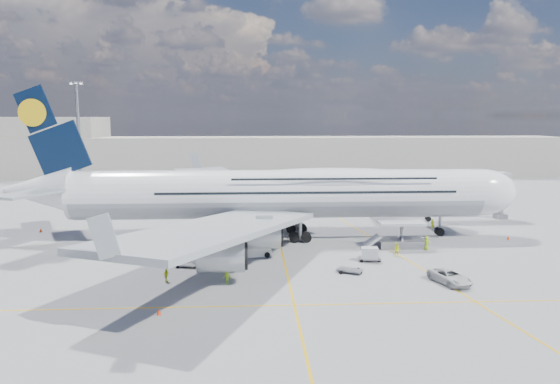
{
  "coord_description": "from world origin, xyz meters",
  "views": [
    {
      "loc": [
        -4.18,
        -71.4,
        18.5
      ],
      "look_at": [
        0.1,
        8.0,
        7.32
      ],
      "focal_mm": 35.0,
      "sensor_mm": 36.0,
      "label": 1
    }
  ],
  "objects": [
    {
      "name": "ground",
      "position": [
        0.0,
        0.0,
        0.0
      ],
      "size": [
        300.0,
        300.0,
        0.0
      ],
      "primitive_type": "plane",
      "color": "gray",
      "rests_on": "ground"
    },
    {
      "name": "taxi_line_main",
      "position": [
        0.0,
        0.0,
        0.01
      ],
      "size": [
        0.25,
        220.0,
        0.01
      ],
      "primitive_type": "cube",
      "color": "#E8AC0C",
      "rests_on": "ground"
    },
    {
      "name": "taxi_line_cross",
      "position": [
        0.0,
        -20.0,
        0.01
      ],
      "size": [
        120.0,
        0.25,
        0.01
      ],
      "primitive_type": "cube",
      "color": "#E8AC0C",
      "rests_on": "ground"
    },
    {
      "name": "taxi_line_diag",
      "position": [
        14.0,
        10.0,
        0.01
      ],
      "size": [
        14.16,
        99.06,
        0.01
      ],
      "primitive_type": "cube",
      "rotation": [
        0.0,
        0.0,
        0.14
      ],
      "color": "#E8AC0C",
      "rests_on": "ground"
    },
    {
      "name": "airliner",
      "position": [
        0.26,
        10.0,
        6.87
      ],
      "size": [
        77.26,
        79.15,
        23.71
      ],
      "color": "white",
      "rests_on": "ground"
    },
    {
      "name": "jet_bridge",
      "position": [
        29.81,
        20.94,
        6.85
      ],
      "size": [
        18.8,
        12.1,
        8.5
      ],
      "color": "#B7B7BC",
      "rests_on": "ground"
    },
    {
      "name": "cargo_loader",
      "position": [
        16.82,
        2.89,
        1.25
      ],
      "size": [
        8.53,
        3.2,
        3.67
      ],
      "color": "silver",
      "rests_on": "ground"
    },
    {
      "name": "light_mast",
      "position": [
        -40.0,
        45.0,
        13.21
      ],
      "size": [
        3.0,
        0.7,
        25.5
      ],
      "color": "gray",
      "rests_on": "ground"
    },
    {
      "name": "terminal",
      "position": [
        0.0,
        95.0,
        6.0
      ],
      "size": [
        180.0,
        16.0,
        12.0
      ],
      "primitive_type": "cube",
      "color": "#B2AD9E",
      "rests_on": "ground"
    },
    {
      "name": "hangar",
      "position": [
        -70.0,
        100.0,
        9.0
      ],
      "size": [
        40.0,
        22.0,
        18.0
      ],
      "primitive_type": "cube",
      "color": "#B2AD9E",
      "rests_on": "ground"
    },
    {
      "name": "tree_line",
      "position": [
        40.0,
        140.0,
        4.0
      ],
      "size": [
        160.0,
        6.0,
        8.0
      ],
      "primitive_type": "cube",
      "color": "#193814",
      "rests_on": "ground"
    },
    {
      "name": "dolly_row_a",
      "position": [
        -11.53,
        -3.12,
        1.16
      ],
      "size": [
        3.56,
        2.14,
        2.15
      ],
      "rotation": [
        0.0,
        0.0,
        -0.1
      ],
      "color": "gray",
      "rests_on": "ground"
    },
    {
      "name": "dolly_row_b",
      "position": [
        -6.74,
        -5.91,
        0.31
      ],
      "size": [
        2.73,
        1.51,
        0.4
      ],
      "rotation": [
        0.0,
        0.0,
        0.03
      ],
      "color": "gray",
      "rests_on": "ground"
    },
    {
      "name": "dolly_row_c",
      "position": [
        -12.19,
        -5.68,
        0.29
      ],
      "size": [
        2.84,
        1.96,
        0.38
      ],
      "rotation": [
        0.0,
        0.0,
        -0.24
      ],
      "color": "gray",
      "rests_on": "ground"
    },
    {
      "name": "dolly_back",
      "position": [
        -19.64,
        -2.46,
        0.97
      ],
      "size": [
        2.87,
        1.57,
        1.8
      ],
      "rotation": [
        0.0,
        0.0,
        -0.02
      ],
      "color": "gray",
      "rests_on": "ground"
    },
    {
      "name": "dolly_nose_far",
      "position": [
        7.45,
        -9.23,
        0.33
      ],
      "size": [
        3.31,
        2.8,
        0.43
      ],
      "rotation": [
        0.0,
        0.0,
        -0.52
      ],
      "color": "gray",
      "rests_on": "ground"
    },
    {
      "name": "dolly_nose_near",
      "position": [
        10.92,
        -4.2,
        0.96
      ],
      "size": [
        3.01,
        1.89,
        1.79
      ],
      "rotation": [
        0.0,
        0.0,
        -0.14
      ],
      "color": "gray",
      "rests_on": "ground"
    },
    {
      "name": "baggage_tug",
      "position": [
        -3.23,
        -1.12,
        0.87
      ],
      "size": [
        3.36,
        1.96,
        1.98
      ],
      "rotation": [
        0.0,
        0.0,
        0.16
      ],
      "color": "white",
      "rests_on": "ground"
    },
    {
      "name": "catering_truck_inner",
      "position": [
        -2.41,
        29.93,
        2.02
      ],
      "size": [
        7.11,
        2.83,
        4.28
      ],
      "rotation": [
        0.0,
        0.0,
        -0.0
      ],
      "color": "gray",
      "rests_on": "ground"
    },
    {
      "name": "catering_truck_outer",
      "position": [
        -14.3,
        50.42,
        1.65
      ],
      "size": [
        6.08,
        2.63,
        3.55
      ],
      "rotation": [
        0.0,
        0.0,
        -0.09
      ],
      "color": "gray",
      "rests_on": "ground"
    },
    {
      "name": "service_van",
      "position": [
        17.79,
        -13.98,
        0.78
      ],
      "size": [
        4.14,
        6.14,
        1.56
      ],
      "primitive_type": "imported",
      "rotation": [
        0.0,
        0.0,
        0.3
      ],
      "color": "silver",
      "rests_on": "ground"
    },
    {
      "name": "crew_nose",
      "position": [
        25.32,
        14.18,
        0.92
      ],
      "size": [
        0.75,
        0.58,
        1.84
      ],
      "primitive_type": "imported",
      "rotation": [
        0.0,
        0.0,
        0.23
      ],
      "color": "#ECFF1A",
      "rests_on": "ground"
    },
    {
      "name": "crew_loader",
      "position": [
        15.05,
        -2.22,
        0.93
      ],
      "size": [
        1.08,
        0.96,
        1.86
      ],
      "primitive_type": "imported",
      "rotation": [
        0.0,
        0.0,
        -0.32
      ],
      "color": "#EAFB1A",
      "rests_on": "ground"
    },
    {
      "name": "crew_wing",
      "position": [
        -13.74,
        -11.61,
        0.79
      ],
      "size": [
        0.77,
        0.99,
        1.57
      ],
      "primitive_type": "imported",
      "rotation": [
        0.0,
        0.0,
        1.09
      ],
      "color": "#CEE217",
      "rests_on": "ground"
    },
    {
      "name": "crew_van",
      "position": [
        20.12,
        1.3,
        0.95
      ],
      "size": [
        1.03,
        1.11,
        1.9
      ],
      "primitive_type": "imported",
      "rotation": [
        0.0,
        0.0,
        2.18
      ],
      "color": "#BEF519",
      "rests_on": "ground"
    },
    {
      "name": "crew_tug",
      "position": [
        -6.89,
        -12.74,
        0.78
      ],
      "size": [
        1.09,
        0.74,
        1.56
      ],
      "primitive_type": "imported",
      "rotation": [
        0.0,
        0.0,
        -0.17
      ],
      "color": "#A5EE19",
      "rests_on": "ground"
    },
    {
      "name": "cone_nose",
      "position": [
        34.44,
        6.81,
        0.27
      ],
      "size": [
        0.44,
        0.44,
        0.56
      ],
      "color": "#FB360D",
      "rests_on": "ground"
    },
    {
      "name": "cone_wing_left_inner",
      "position": [
        -14.28,
        26.87,
        0.3
      ],
      "size": [
        0.48,
        0.48,
        0.62
      ],
      "color": "#FB360D",
      "rests_on": "ground"
    },
    {
      "name": "cone_wing_left_outer",
      "position": [
        -15.4,
        31.18,
        0.28
      ],
      "size": [
        0.46,
        0.46,
        0.58
      ],
      "color": "#FB360D",
      "rests_on": "ground"
    },
    {
      "name": "cone_wing_right_inner",
      "position": [
        -12.12,
        -2.51,
        0.31
      ],
      "size": [
        0.5,
        0.5,
        0.64
      ],
      "color": "#FB360D",
      "rests_on": "ground"
    },
    {
      "name": "cone_wing_right_outer",
      "position": [
        -12.87,
        -21.92,
        0.26
      ],
      "size": [
        0.43,
        0.43,
        0.55
      ],
      "color": "#FB360D",
      "rests_on": "ground"
    },
    {
      "name": "cone_tail",
      "position": [
        -37.83,
        16.01,
        0.31
      ],
      "size": [
        0.51,
        0.51,
        0.64
      ],
      "color": "#FB360D",
      "rests_on": "ground"
    }
  ]
}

